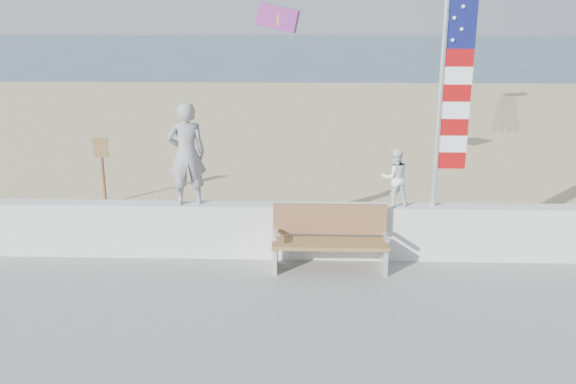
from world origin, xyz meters
The scene contains 9 objects.
ground centered at (0.00, 0.00, 0.00)m, with size 220.00×220.00×0.00m, color #314C62.
sand centered at (0.00, 9.00, 0.04)m, with size 90.00×40.00×0.08m, color #C3B582.
seawall centered at (0.00, 2.00, 0.63)m, with size 30.00×0.35×0.90m, color silver.
adult centered at (-1.43, 2.00, 1.91)m, with size 0.61×0.40×1.66m, color gray.
child centered at (1.90, 2.00, 1.55)m, with size 0.46×0.35×0.94m, color white.
bench centered at (0.87, 1.55, 0.69)m, with size 1.80×0.57×1.00m.
flag centered at (2.66, 2.00, 2.99)m, with size 0.50×0.08×3.50m.
parafoil_kite centered at (-0.11, 5.52, 3.96)m, with size 0.92×0.38×0.61m.
sign centered at (-3.89, 5.08, 0.94)m, with size 0.32×0.07×1.46m.
Camera 1 is at (0.50, -7.43, 4.08)m, focal length 38.00 mm.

